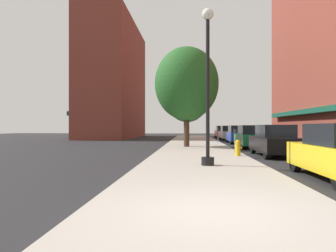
{
  "coord_description": "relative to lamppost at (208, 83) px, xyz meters",
  "views": [
    {
      "loc": [
        -0.45,
        -5.27,
        1.58
      ],
      "look_at": [
        -2.32,
        21.04,
        1.61
      ],
      "focal_mm": 32.57,
      "sensor_mm": 36.0,
      "label": 1
    }
  ],
  "objects": [
    {
      "name": "ground_plane",
      "position": [
        3.77,
        11.76,
        -3.2
      ],
      "size": [
        90.0,
        90.0,
        0.0
      ],
      "primitive_type": "plane",
      "color": "#232326"
    },
    {
      "name": "sidewalk_slab",
      "position": [
        -0.23,
        12.76,
        -3.14
      ],
      "size": [
        4.8,
        50.0,
        0.12
      ],
      "primitive_type": "cube",
      "color": "#A8A399",
      "rests_on": "ground"
    },
    {
      "name": "building_far_background",
      "position": [
        -11.24,
        30.76,
        4.74
      ],
      "size": [
        6.8,
        18.0,
        15.92
      ],
      "color": "brown",
      "rests_on": "ground"
    },
    {
      "name": "lamppost",
      "position": [
        0.0,
        0.0,
        0.0
      ],
      "size": [
        0.48,
        0.48,
        5.9
      ],
      "color": "black",
      "rests_on": "sidewalk_slab"
    },
    {
      "name": "fire_hydrant",
      "position": [
        1.71,
        3.81,
        -2.68
      ],
      "size": [
        0.33,
        0.26,
        0.79
      ],
      "color": "gold",
      "rests_on": "sidewalk_slab"
    },
    {
      "name": "parking_meter_near",
      "position": [
        1.82,
        15.51,
        -2.25
      ],
      "size": [
        0.14,
        0.09,
        1.31
      ],
      "color": "slate",
      "rests_on": "sidewalk_slab"
    },
    {
      "name": "parking_meter_far",
      "position": [
        1.82,
        5.52,
        -2.25
      ],
      "size": [
        0.14,
        0.09,
        1.31
      ],
      "color": "slate",
      "rests_on": "sidewalk_slab"
    },
    {
      "name": "tree_near",
      "position": [
        -0.94,
        21.1,
        1.56
      ],
      "size": [
        4.78,
        4.78,
        7.4
      ],
      "color": "#422D1E",
      "rests_on": "sidewalk_slab"
    },
    {
      "name": "tree_mid",
      "position": [
        -0.9,
        10.44,
        1.45
      ],
      "size": [
        4.59,
        4.59,
        7.18
      ],
      "color": "#422D1E",
      "rests_on": "sidewalk_slab"
    },
    {
      "name": "car_black",
      "position": [
        3.77,
        4.86,
        -2.39
      ],
      "size": [
        1.8,
        4.3,
        1.66
      ],
      "rotation": [
        0.0,
        0.0,
        -0.02
      ],
      "color": "black",
      "rests_on": "ground"
    },
    {
      "name": "car_green",
      "position": [
        3.77,
        11.09,
        -2.39
      ],
      "size": [
        1.8,
        4.3,
        1.66
      ],
      "rotation": [
        0.0,
        0.0,
        -0.02
      ],
      "color": "black",
      "rests_on": "ground"
    },
    {
      "name": "car_blue",
      "position": [
        3.77,
        17.0,
        -2.39
      ],
      "size": [
        1.8,
        4.3,
        1.66
      ],
      "rotation": [
        0.0,
        0.0,
        0.0
      ],
      "color": "black",
      "rests_on": "ground"
    },
    {
      "name": "car_silver",
      "position": [
        3.77,
        23.98,
        -2.39
      ],
      "size": [
        1.8,
        4.3,
        1.66
      ],
      "rotation": [
        0.0,
        0.0,
        0.03
      ],
      "color": "black",
      "rests_on": "ground"
    },
    {
      "name": "car_red",
      "position": [
        3.77,
        30.47,
        -2.39
      ],
      "size": [
        1.8,
        4.3,
        1.66
      ],
      "rotation": [
        0.0,
        0.0,
        -0.03
      ],
      "color": "black",
      "rests_on": "ground"
    }
  ]
}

